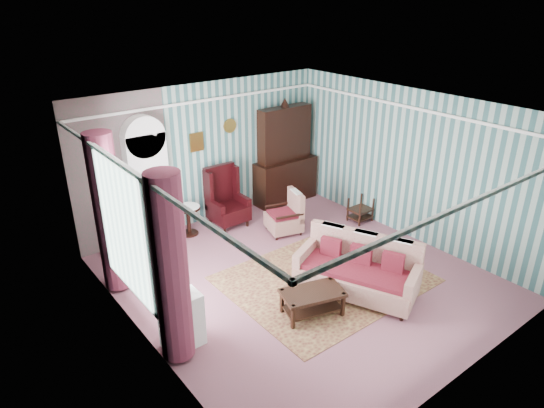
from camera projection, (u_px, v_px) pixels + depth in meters
floor at (300, 278)px, 8.33m from camera, size 6.00×6.00×0.00m
room_shell at (264, 173)px, 7.29m from camera, size 5.53×6.02×2.91m
bookcase at (149, 187)px, 9.17m from camera, size 0.80×0.28×2.24m
dresser_hutch at (286, 152)px, 10.87m from camera, size 1.50×0.56×2.36m
wingback_left at (148, 221)px, 8.95m from camera, size 0.76×0.80×1.25m
wingback_right at (228, 198)px, 9.93m from camera, size 0.76×0.80×1.25m
seated_woman at (148, 222)px, 8.96m from camera, size 0.44×0.40×1.18m
round_side_table at (189, 221)px, 9.69m from camera, size 0.50×0.50×0.60m
nest_table at (360, 209)px, 10.26m from camera, size 0.45×0.38×0.54m
plant_stand at (182, 321)px, 6.61m from camera, size 0.55×0.35×0.80m
rug at (324, 279)px, 8.28m from camera, size 3.20×2.60×0.01m
sofa at (357, 263)px, 7.69m from camera, size 1.66×2.15×1.14m
floral_armchair at (284, 211)px, 9.70m from camera, size 1.01×0.91×0.95m
coffee_table at (312, 303)px, 7.32m from camera, size 1.04×0.77×0.41m
potted_plant_a at (176, 291)px, 6.21m from camera, size 0.41×0.38×0.40m
potted_plant_b at (177, 276)px, 6.49m from camera, size 0.27×0.23×0.46m
potted_plant_c at (169, 288)px, 6.33m from camera, size 0.24×0.24×0.36m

